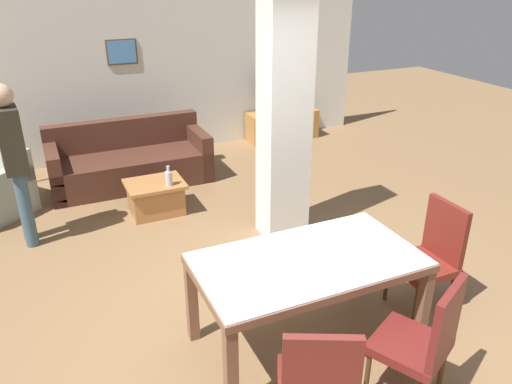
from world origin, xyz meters
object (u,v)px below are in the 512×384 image
object	(u,v)px
dining_table	(307,276)
dining_chair_near_right	(423,339)
bottle	(169,178)
dining_chair_head_right	(431,253)
tv_screen	(283,94)
standing_person	(14,155)
sofa	(130,163)
tv_stand	(282,125)
coffee_table	(156,197)
dining_chair_near_left	(318,383)

from	to	relation	value
dining_table	dining_chair_near_right	world-z (taller)	dining_chair_near_right
bottle	dining_chair_head_right	bearing A→B (deg)	-58.79
tv_screen	standing_person	distance (m)	4.57
bottle	standing_person	xyz separation A→B (m)	(-1.56, 0.01, 0.51)
sofa	standing_person	distance (m)	1.93
dining_table	dining_chair_near_right	size ratio (longest dim) A/B	1.74
dining_chair_head_right	bottle	bearing A→B (deg)	31.21
dining_table	tv_stand	bearing A→B (deg)	64.88
dining_chair_near_right	bottle	bearing A→B (deg)	75.73
bottle	sofa	bearing A→B (deg)	100.51
sofa	coffee_table	size ratio (longest dim) A/B	3.09
sofa	dining_table	bearing A→B (deg)	98.78
dining_table	tv_screen	bearing A→B (deg)	64.88
dining_chair_near_left	sofa	distance (m)	4.68
dining_chair_near_left	bottle	distance (m)	3.45
dining_chair_near_right	coffee_table	world-z (taller)	dining_chair_near_right
coffee_table	standing_person	distance (m)	1.63
dining_table	standing_person	bearing A→B (deg)	126.32
dining_chair_near_right	tv_screen	xyz separation A→B (m)	(1.76, 5.44, 0.27)
coffee_table	standing_person	bearing A→B (deg)	-174.61
dining_chair_near_left	dining_chair_near_right	distance (m)	0.83
sofa	dining_chair_near_left	bearing A→B (deg)	92.17
bottle	standing_person	world-z (taller)	standing_person
dining_table	dining_chair_near_left	bearing A→B (deg)	-115.82
sofa	bottle	size ratio (longest dim) A/B	8.78
dining_chair_near_left	dining_chair_head_right	bearing A→B (deg)	53.53
sofa	dining_chair_near_right	bearing A→B (deg)	102.25
tv_stand	tv_screen	distance (m)	0.54
dining_chair_near_right	coffee_table	xyz separation A→B (m)	(-0.92, 3.56, -0.31)
sofa	tv_screen	bearing A→B (deg)	-163.52
dining_chair_near_right	coffee_table	size ratio (longest dim) A/B	1.42
dining_table	dining_chair_head_right	world-z (taller)	dining_chair_head_right
bottle	tv_stand	size ratio (longest dim) A/B	0.20
dining_table	bottle	xyz separation A→B (m)	(-0.36, 2.60, -0.13)
standing_person	tv_screen	bearing A→B (deg)	110.87
dining_chair_near_left	bottle	world-z (taller)	dining_chair_near_left
dining_chair_head_right	tv_screen	world-z (taller)	tv_screen
dining_table	dining_chair_head_right	distance (m)	1.22
dining_table	dining_chair_near_left	distance (m)	0.95
dining_chair_near_right	dining_chair_head_right	bearing A→B (deg)	18.30
standing_person	dining_chair_near_left	bearing A→B (deg)	18.14
dining_chair_head_right	dining_chair_near_left	size ratio (longest dim) A/B	1.00
coffee_table	bottle	xyz separation A→B (m)	(0.14, -0.15, 0.28)
coffee_table	standing_person	xyz separation A→B (m)	(-1.42, -0.13, 0.80)
standing_person	tv_stand	bearing A→B (deg)	110.87
dining_chair_near_right	coffee_table	distance (m)	3.69
sofa	tv_stand	xyz separation A→B (m)	(2.76, 0.82, -0.04)
tv_screen	standing_person	world-z (taller)	standing_person
dining_chair_head_right	sofa	bearing A→B (deg)	25.26
dining_table	tv_stand	distance (m)	5.13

